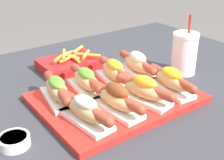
# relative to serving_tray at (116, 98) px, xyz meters

# --- Properties ---
(serving_tray) EXTENTS (0.43, 0.33, 0.02)m
(serving_tray) POSITION_rel_serving_tray_xyz_m (0.00, 0.00, 0.00)
(serving_tray) COLOR red
(serving_tray) RESTS_ON patio_table
(hot_dog_0) EXTENTS (0.08, 0.20, 0.07)m
(hot_dog_0) POSITION_rel_serving_tray_xyz_m (-0.14, -0.07, 0.04)
(hot_dog_0) COLOR white
(hot_dog_0) RESTS_ON serving_tray
(hot_dog_1) EXTENTS (0.07, 0.20, 0.08)m
(hot_dog_1) POSITION_rel_serving_tray_xyz_m (-0.05, -0.07, 0.04)
(hot_dog_1) COLOR white
(hot_dog_1) RESTS_ON serving_tray
(hot_dog_2) EXTENTS (0.09, 0.19, 0.07)m
(hot_dog_2) POSITION_rel_serving_tray_xyz_m (0.04, -0.07, 0.04)
(hot_dog_2) COLOR white
(hot_dog_2) RESTS_ON serving_tray
(hot_dog_3) EXTENTS (0.07, 0.20, 0.07)m
(hot_dog_3) POSITION_rel_serving_tray_xyz_m (0.15, -0.07, 0.04)
(hot_dog_3) COLOR white
(hot_dog_3) RESTS_ON serving_tray
(hot_dog_4) EXTENTS (0.09, 0.20, 0.07)m
(hot_dog_4) POSITION_rel_serving_tray_xyz_m (-0.15, 0.07, 0.04)
(hot_dog_4) COLOR white
(hot_dog_4) RESTS_ON serving_tray
(hot_dog_5) EXTENTS (0.08, 0.20, 0.07)m
(hot_dog_5) POSITION_rel_serving_tray_xyz_m (-0.05, 0.07, 0.04)
(hot_dog_5) COLOR white
(hot_dog_5) RESTS_ON serving_tray
(hot_dog_6) EXTENTS (0.09, 0.20, 0.07)m
(hot_dog_6) POSITION_rel_serving_tray_xyz_m (0.05, 0.08, 0.04)
(hot_dog_6) COLOR white
(hot_dog_6) RESTS_ON serving_tray
(hot_dog_7) EXTENTS (0.08, 0.20, 0.08)m
(hot_dog_7) POSITION_rel_serving_tray_xyz_m (0.14, 0.08, 0.04)
(hot_dog_7) COLOR white
(hot_dog_7) RESTS_ON serving_tray
(sauce_bowl) EXTENTS (0.07, 0.07, 0.02)m
(sauce_bowl) POSITION_rel_serving_tray_xyz_m (-0.31, -0.03, 0.00)
(sauce_bowl) COLOR white
(sauce_bowl) RESTS_ON patio_table
(drink_cup) EXTENTS (0.09, 0.09, 0.20)m
(drink_cup) POSITION_rel_serving_tray_xyz_m (0.30, 0.03, 0.06)
(drink_cup) COLOR white
(drink_cup) RESTS_ON patio_table
(fries_basket) EXTENTS (0.20, 0.14, 0.06)m
(fries_basket) POSITION_rel_serving_tray_xyz_m (0.01, 0.28, 0.01)
(fries_basket) COLOR red
(fries_basket) RESTS_ON patio_table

